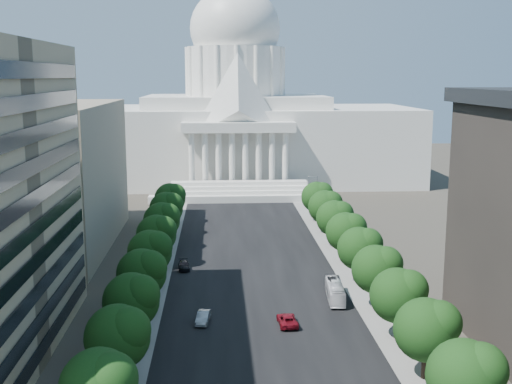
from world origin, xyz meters
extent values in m
cube|color=black|center=(0.00, 90.00, 0.00)|extent=(30.00, 260.00, 0.01)
cube|color=gray|center=(-19.00, 90.00, 0.00)|extent=(8.00, 260.00, 0.02)
cube|color=gray|center=(19.00, 90.00, 0.00)|extent=(8.00, 260.00, 0.02)
cube|color=white|center=(0.00, 185.00, 12.50)|extent=(120.00, 50.00, 25.00)
cube|color=white|center=(0.00, 185.00, 27.00)|extent=(60.00, 40.00, 4.00)
cube|color=white|center=(0.00, 158.00, 20.50)|extent=(34.00, 8.00, 3.00)
cylinder|color=white|center=(0.00, 185.00, 37.00)|extent=(32.00, 32.00, 16.00)
ellipsoid|color=white|center=(0.00, 185.00, 51.00)|extent=(30.00, 30.00, 27.60)
cube|color=gray|center=(-48.00, 100.00, 15.00)|extent=(38.00, 52.00, 30.00)
sphere|color=black|center=(-16.67, 23.24, 7.31)|extent=(5.32, 5.32, 5.32)
cylinder|color=#33261C|center=(-18.00, 36.00, 1.47)|extent=(0.56, 0.56, 2.94)
sphere|color=black|center=(-18.00, 36.00, 6.17)|extent=(7.60, 7.60, 7.60)
sphere|color=black|center=(-16.67, 35.24, 7.31)|extent=(5.32, 5.32, 5.32)
cylinder|color=#33261C|center=(-18.00, 48.00, 1.47)|extent=(0.56, 0.56, 2.94)
sphere|color=black|center=(-18.00, 48.00, 6.17)|extent=(7.60, 7.60, 7.60)
sphere|color=black|center=(-16.67, 47.24, 7.31)|extent=(5.32, 5.32, 5.32)
cylinder|color=#33261C|center=(-18.00, 60.00, 1.47)|extent=(0.56, 0.56, 2.94)
sphere|color=black|center=(-18.00, 60.00, 6.17)|extent=(7.60, 7.60, 7.60)
sphere|color=black|center=(-16.67, 59.24, 7.31)|extent=(5.32, 5.32, 5.32)
cylinder|color=#33261C|center=(-18.00, 72.00, 1.47)|extent=(0.56, 0.56, 2.94)
sphere|color=black|center=(-18.00, 72.00, 6.17)|extent=(7.60, 7.60, 7.60)
sphere|color=black|center=(-16.67, 71.24, 7.31)|extent=(5.32, 5.32, 5.32)
cylinder|color=#33261C|center=(-18.00, 84.00, 1.47)|extent=(0.56, 0.56, 2.94)
sphere|color=black|center=(-18.00, 84.00, 6.17)|extent=(7.60, 7.60, 7.60)
sphere|color=black|center=(-16.67, 83.24, 7.31)|extent=(5.32, 5.32, 5.32)
cylinder|color=#33261C|center=(-18.00, 96.00, 1.47)|extent=(0.56, 0.56, 2.94)
sphere|color=black|center=(-18.00, 96.00, 6.17)|extent=(7.60, 7.60, 7.60)
sphere|color=black|center=(-16.67, 95.24, 7.31)|extent=(5.32, 5.32, 5.32)
cylinder|color=#33261C|center=(-18.00, 108.00, 1.47)|extent=(0.56, 0.56, 2.94)
sphere|color=black|center=(-18.00, 108.00, 6.17)|extent=(7.60, 7.60, 7.60)
sphere|color=black|center=(-16.67, 107.24, 7.31)|extent=(5.32, 5.32, 5.32)
cylinder|color=#33261C|center=(-18.00, 120.00, 1.47)|extent=(0.56, 0.56, 2.94)
sphere|color=black|center=(-18.00, 120.00, 6.17)|extent=(7.60, 7.60, 7.60)
sphere|color=black|center=(-16.67, 119.24, 7.31)|extent=(5.32, 5.32, 5.32)
sphere|color=black|center=(18.00, 24.00, 6.17)|extent=(7.60, 7.60, 7.60)
sphere|color=black|center=(19.33, 23.24, 7.31)|extent=(5.32, 5.32, 5.32)
cylinder|color=#33261C|center=(18.00, 36.00, 1.47)|extent=(0.56, 0.56, 2.94)
sphere|color=black|center=(18.00, 36.00, 6.17)|extent=(7.60, 7.60, 7.60)
sphere|color=black|center=(19.33, 35.24, 7.31)|extent=(5.32, 5.32, 5.32)
cylinder|color=#33261C|center=(18.00, 48.00, 1.47)|extent=(0.56, 0.56, 2.94)
sphere|color=black|center=(18.00, 48.00, 6.17)|extent=(7.60, 7.60, 7.60)
sphere|color=black|center=(19.33, 47.24, 7.31)|extent=(5.32, 5.32, 5.32)
cylinder|color=#33261C|center=(18.00, 60.00, 1.47)|extent=(0.56, 0.56, 2.94)
sphere|color=black|center=(18.00, 60.00, 6.17)|extent=(7.60, 7.60, 7.60)
sphere|color=black|center=(19.33, 59.24, 7.31)|extent=(5.32, 5.32, 5.32)
cylinder|color=#33261C|center=(18.00, 72.00, 1.47)|extent=(0.56, 0.56, 2.94)
sphere|color=black|center=(18.00, 72.00, 6.17)|extent=(7.60, 7.60, 7.60)
sphere|color=black|center=(19.33, 71.24, 7.31)|extent=(5.32, 5.32, 5.32)
cylinder|color=#33261C|center=(18.00, 84.00, 1.47)|extent=(0.56, 0.56, 2.94)
sphere|color=black|center=(18.00, 84.00, 6.17)|extent=(7.60, 7.60, 7.60)
sphere|color=black|center=(19.33, 83.24, 7.31)|extent=(5.32, 5.32, 5.32)
cylinder|color=#33261C|center=(18.00, 96.00, 1.47)|extent=(0.56, 0.56, 2.94)
sphere|color=black|center=(18.00, 96.00, 6.17)|extent=(7.60, 7.60, 7.60)
sphere|color=black|center=(19.33, 95.24, 7.31)|extent=(5.32, 5.32, 5.32)
cylinder|color=#33261C|center=(18.00, 108.00, 1.47)|extent=(0.56, 0.56, 2.94)
sphere|color=black|center=(18.00, 108.00, 6.17)|extent=(7.60, 7.60, 7.60)
sphere|color=black|center=(19.33, 107.24, 7.31)|extent=(5.32, 5.32, 5.32)
cylinder|color=#33261C|center=(18.00, 120.00, 1.47)|extent=(0.56, 0.56, 2.94)
sphere|color=black|center=(18.00, 120.00, 6.17)|extent=(7.60, 7.60, 7.60)
sphere|color=black|center=(19.33, 119.24, 7.31)|extent=(5.32, 5.32, 5.32)
cylinder|color=gray|center=(20.50, 35.00, 4.50)|extent=(0.18, 0.18, 9.00)
cylinder|color=gray|center=(19.30, 35.00, 8.80)|extent=(2.40, 0.14, 0.14)
sphere|color=gray|center=(18.20, 35.00, 8.70)|extent=(0.44, 0.44, 0.44)
cylinder|color=gray|center=(20.50, 60.00, 4.50)|extent=(0.18, 0.18, 9.00)
cylinder|color=gray|center=(19.30, 60.00, 8.80)|extent=(2.40, 0.14, 0.14)
sphere|color=gray|center=(18.20, 60.00, 8.70)|extent=(0.44, 0.44, 0.44)
cylinder|color=gray|center=(20.50, 85.00, 4.50)|extent=(0.18, 0.18, 9.00)
cylinder|color=gray|center=(19.30, 85.00, 8.80)|extent=(2.40, 0.14, 0.14)
sphere|color=gray|center=(18.20, 85.00, 8.70)|extent=(0.44, 0.44, 0.44)
cylinder|color=gray|center=(20.50, 110.00, 4.50)|extent=(0.18, 0.18, 9.00)
cylinder|color=gray|center=(19.30, 110.00, 8.80)|extent=(2.40, 0.14, 0.14)
sphere|color=gray|center=(18.20, 110.00, 8.70)|extent=(0.44, 0.44, 0.44)
cylinder|color=gray|center=(20.50, 135.00, 4.50)|extent=(0.18, 0.18, 9.00)
cylinder|color=gray|center=(19.30, 135.00, 8.80)|extent=(2.40, 0.14, 0.14)
sphere|color=gray|center=(18.20, 135.00, 8.70)|extent=(0.44, 0.44, 0.44)
imported|color=#9C9EA3|center=(-8.66, 55.20, 0.81)|extent=(2.36, 5.12, 1.62)
imported|color=maroon|center=(3.54, 53.46, 0.78)|extent=(2.89, 5.76, 1.57)
imported|color=black|center=(-12.80, 81.62, 0.72)|extent=(2.50, 5.16, 1.45)
imported|color=silver|center=(12.41, 63.71, 1.41)|extent=(3.19, 10.32, 2.83)
camera|label=1|loc=(-6.29, -34.12, 35.72)|focal=45.00mm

